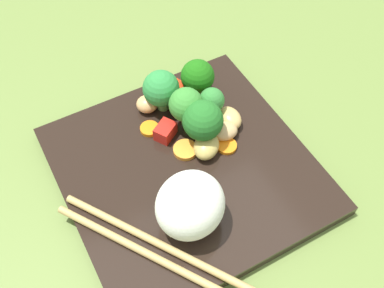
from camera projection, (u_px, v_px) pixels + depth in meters
The scene contains 21 objects.
ground_plane at pixel (186, 178), 56.86cm from camera, with size 110.00×110.00×2.00cm, color olive.
square_plate at pixel (186, 170), 55.40cm from camera, with size 28.41×28.41×1.64cm, color black.
rice_mound at pixel (190, 205), 47.74cm from camera, with size 7.72×7.11×6.87cm, color white.
broccoli_floret_0 at pixel (161, 89), 57.66cm from camera, with size 4.67×4.67×5.76cm.
broccoli_floret_1 at pixel (212, 101), 56.91cm from camera, with size 3.17×3.17×4.74cm.
broccoli_floret_2 at pixel (198, 77), 58.80cm from camera, with size 4.36×4.36×5.79cm.
broccoli_floret_3 at pixel (203, 121), 54.17cm from camera, with size 4.92×4.92×6.20cm.
broccoli_floret_4 at pixel (186, 106), 55.44cm from camera, with size 4.23×4.23×6.18cm.
carrot_slice_0 at pixel (185, 150), 55.81cm from camera, with size 2.96×2.96×0.56cm, color orange.
carrot_slice_1 at pixel (228, 148), 56.05cm from camera, with size 2.47×2.47×0.46cm, color orange.
carrot_slice_2 at pixel (150, 129), 57.79cm from camera, with size 2.38×2.38×0.50cm, color orange.
carrot_slice_3 at pixel (206, 103), 60.37cm from camera, with size 2.40×2.40×0.48cm, color orange.
pepper_chunk_0 at pixel (175, 92), 60.26cm from camera, with size 2.63×2.15×2.31cm, color red.
pepper_chunk_1 at pixel (190, 105), 59.11cm from camera, with size 2.64×2.82×1.96cm, color red.
pepper_chunk_2 at pixel (168, 130), 56.78cm from camera, with size 2.61×1.95×1.88cm, color red.
chicken_piece_0 at pixel (230, 118), 57.80cm from camera, with size 3.64×2.76×2.06cm, color tan.
chicken_piece_1 at pixel (224, 131), 56.62cm from camera, with size 3.42×2.70×2.00cm, color tan.
chicken_piece_2 at pixel (158, 90), 60.58cm from camera, with size 3.19×2.79×2.17cm, color tan.
chicken_piece_3 at pixel (145, 105), 59.07cm from camera, with size 2.82×2.62×2.08cm, color tan.
chicken_piece_4 at pixel (206, 146), 55.13cm from camera, with size 3.98×3.01×2.20cm, color tan.
chopstick_pair at pixel (155, 250), 48.03cm from camera, with size 14.62×20.91×0.82cm.
Camera 1 is at (-14.32, -26.84, 47.23)cm, focal length 43.17 mm.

